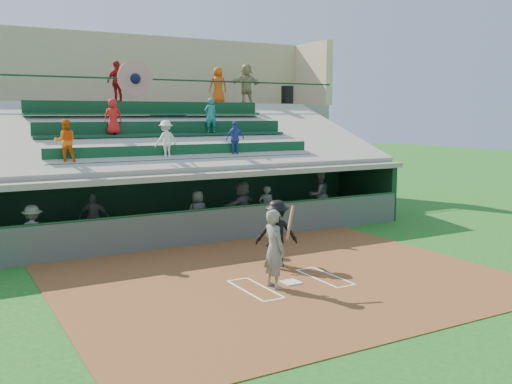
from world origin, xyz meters
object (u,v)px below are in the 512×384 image
home_plate (291,282)px  trash_bin (287,95)px  catcher (274,245)px  batter_at_plate (274,249)px

home_plate → trash_bin: (7.65, 12.22, 5.01)m
catcher → trash_bin: bearing=-140.5°
batter_at_plate → catcher: 1.81m
batter_at_plate → catcher: size_ratio=1.56×
home_plate → batter_at_plate: 1.10m
home_plate → batter_at_plate: batter_at_plate is taller
home_plate → catcher: bearing=75.6°
catcher → trash_bin: size_ratio=1.40×
catcher → trash_bin: trash_bin is taller
home_plate → catcher: 1.57m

